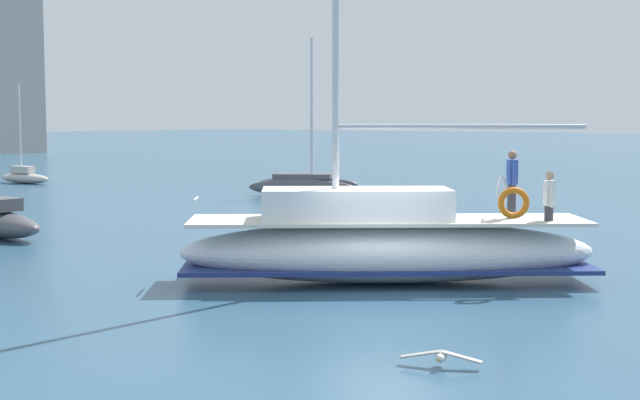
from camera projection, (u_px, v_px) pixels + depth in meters
ground_plane at (385, 291)px, 20.07m from camera, size 400.00×400.00×0.00m
main_sailboat at (384, 243)px, 21.06m from camera, size 8.06×8.86×14.41m
moored_sloop_far at (24, 176)px, 52.66m from camera, size 1.43×3.84×5.81m
moored_ketch_distant at (304, 182)px, 45.20m from camera, size 4.80×5.72×7.70m
seagull at (441, 357)px, 13.88m from camera, size 0.62×1.20×0.18m
mooring_buoy at (495, 242)px, 26.17m from camera, size 0.79×0.79×1.00m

